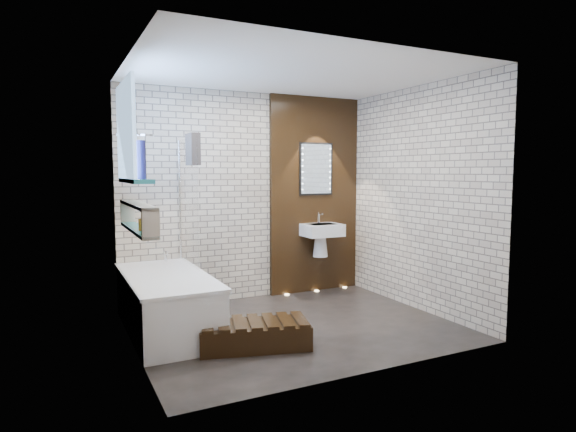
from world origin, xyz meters
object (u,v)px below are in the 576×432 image
led_mirror (316,169)px  bath_screen (188,202)px  walnut_step (255,335)px  bathtub (167,303)px  washbasin (322,235)px

led_mirror → bath_screen: bearing=-169.3°
bath_screen → walnut_step: bath_screen is taller
bath_screen → walnut_step: 1.74m
walnut_step → bath_screen: bearing=102.1°
bath_screen → led_mirror: size_ratio=2.00×
bathtub → walnut_step: (0.62, -0.82, -0.18)m
washbasin → led_mirror: bearing=90.0°
bathtub → washbasin: size_ratio=3.00×
walnut_step → bathtub: bearing=127.3°
bathtub → bath_screen: bearing=51.1°
washbasin → bathtub: bearing=-164.0°
bathtub → led_mirror: (2.17, 0.78, 1.36)m
washbasin → led_mirror: (0.00, 0.16, 0.86)m
bath_screen → led_mirror: bearing=10.7°
washbasin → walnut_step: 2.22m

